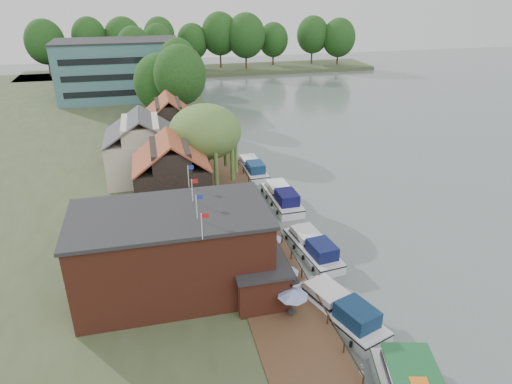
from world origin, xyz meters
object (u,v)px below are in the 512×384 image
cottage_a (172,174)px  umbrella_4 (259,228)px  swan (361,373)px  cottage_c (169,125)px  pub (198,249)px  cruiser_1 (313,245)px  umbrella_2 (270,265)px  cruiser_2 (282,195)px  umbrella_0 (292,303)px  cottage_b (142,147)px  umbrella_5 (254,215)px  umbrella_3 (269,245)px  cruiser_0 (339,307)px  hotel_block (119,70)px  cruiser_3 (252,166)px  umbrella_1 (286,279)px  willow (206,147)px

cottage_a → umbrella_4: bearing=-49.0°
cottage_a → swan: size_ratio=19.55×
cottage_a → cottage_c: 19.03m
pub → umbrella_4: bearing=43.1°
cruiser_1 → cottage_a: bearing=130.8°
umbrella_2 → cruiser_2: umbrella_2 is taller
umbrella_0 → cruiser_1: (5.07, 9.25, -1.14)m
cottage_b → umbrella_5: bearing=-55.8°
umbrella_0 → swan: size_ratio=5.40×
umbrella_3 → cruiser_0: 9.19m
umbrella_5 → hotel_block: bearing=103.5°
umbrella_4 → cruiser_3: size_ratio=0.25×
hotel_block → umbrella_3: size_ratio=10.69×
cottage_c → cruiser_3: size_ratio=0.91×
cottage_c → umbrella_1: 37.21m
cruiser_2 → cruiser_3: size_ratio=1.06×
cruiser_3 → swan: size_ratio=21.25×
umbrella_2 → cruiser_2: bearing=69.9°
umbrella_4 → umbrella_1: bearing=-88.6°
cottage_a → cruiser_0: 23.76m
swan → cottage_b: bearing=110.4°
umbrella_0 → cottage_c: bearing=99.2°
umbrella_3 → umbrella_1: bearing=-89.7°
umbrella_5 → cruiser_1: bearing=-48.8°
pub → cottage_c: 34.01m
umbrella_1 → cruiser_0: bearing=-41.7°
hotel_block → cruiser_3: hotel_block is taller
hotel_block → cruiser_1: size_ratio=2.67×
cottage_c → umbrella_3: cottage_c is taller
cottage_a → pub: bearing=-86.2°
cottage_c → umbrella_2: bearing=-80.0°
hotel_block → swan: bearing=-78.0°
cruiser_2 → cruiser_3: cruiser_2 is taller
umbrella_2 → cruiser_0: (4.26, -5.26, -1.07)m
cruiser_1 → cruiser_2: cruiser_2 is taller
cottage_a → umbrella_3: (7.82, -12.07, -2.96)m
cruiser_1 → cruiser_3: bearing=85.6°
swan → umbrella_5: bearing=97.5°
umbrella_0 → umbrella_1: same height
cottage_b → umbrella_2: size_ratio=4.04×
umbrella_2 → cruiser_1: bearing=36.4°
umbrella_0 → cruiser_2: bearing=75.7°
cottage_c → willow: size_ratio=0.82×
cruiser_1 → cruiser_2: (0.22, 11.46, 0.05)m
willow → hotel_block: bearing=102.7°
cottage_a → umbrella_2: bearing=-65.3°
umbrella_5 → cruiser_3: bearing=77.5°
umbrella_2 → cruiser_3: 25.97m
cruiser_2 → pub: bearing=-129.4°
cruiser_0 → swan: 5.85m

